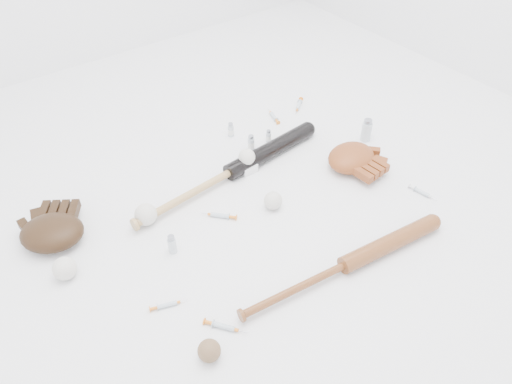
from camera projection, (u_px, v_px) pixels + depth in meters
bat_dark at (230, 172)px, 1.99m from camera, size 0.95×0.15×0.07m
bat_wood at (345, 265)px, 1.64m from camera, size 0.83×0.16×0.06m
glove_dark at (52, 232)px, 1.72m from camera, size 0.36×0.36×0.09m
glove_tan at (351, 157)px, 2.04m from camera, size 0.27×0.27×0.09m
trading_card at (39, 228)px, 1.80m from camera, size 0.08×0.10×0.01m
pedestal at (247, 167)px, 2.04m from camera, size 0.07×0.07×0.04m
baseball_on_pedestal at (247, 157)px, 2.00m from camera, size 0.07×0.07×0.07m
baseball_left at (65, 269)px, 1.61m from camera, size 0.08×0.08×0.08m
baseball_upper at (146, 214)px, 1.80m from camera, size 0.08×0.08×0.08m
baseball_mid at (273, 201)px, 1.86m from camera, size 0.07×0.07×0.07m
baseball_aged at (209, 351)px, 1.40m from camera, size 0.07×0.07×0.07m
syringe_0 at (167, 305)px, 1.55m from camera, size 0.13×0.07×0.02m
syringe_1 at (220, 215)px, 1.84m from camera, size 0.12×0.13×0.02m
syringe_2 at (274, 116)px, 2.34m from camera, size 0.06×0.14×0.02m
syringe_3 at (422, 192)px, 1.94m from camera, size 0.05×0.14×0.02m
syringe_4 at (299, 106)px, 2.41m from camera, size 0.14×0.12×0.02m
syringe_5 at (224, 327)px, 1.49m from camera, size 0.11×0.14×0.02m
vial_0 at (231, 130)px, 2.21m from camera, size 0.03×0.03×0.07m
vial_1 at (268, 136)px, 2.18m from camera, size 0.02×0.02×0.06m
vial_2 at (251, 143)px, 2.14m from camera, size 0.03×0.03×0.07m
vial_3 at (367, 130)px, 2.18m from camera, size 0.04×0.04×0.10m
vial_4 at (172, 244)px, 1.70m from camera, size 0.03×0.03×0.07m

